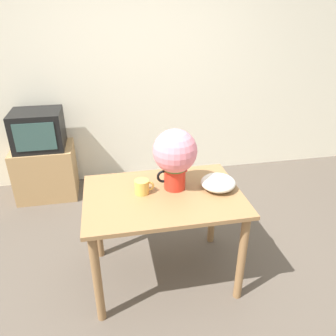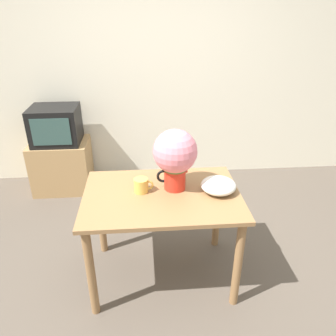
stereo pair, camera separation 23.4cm
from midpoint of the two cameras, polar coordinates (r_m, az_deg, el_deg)
ground_plane at (r=2.68m, az=2.27°, el=-21.14°), size 12.00×12.00×0.00m
wall_back at (r=3.88m, az=-1.00°, el=16.58°), size 8.00×0.05×2.60m
table at (r=2.42m, az=1.74°, el=-7.10°), size 1.13×0.78×0.77m
flower_vase at (r=2.31m, az=4.14°, el=2.06°), size 0.32×0.32×0.46m
coffee_mug at (r=2.36m, az=-1.80°, el=-3.11°), size 0.14×0.10×0.10m
white_bowl at (r=2.40m, az=11.56°, el=-3.08°), size 0.25×0.25×0.10m
tv_stand at (r=3.97m, az=-16.35°, el=0.36°), size 0.64×0.47×0.59m
tv_set at (r=3.78m, az=-17.33°, el=7.10°), size 0.51×0.44×0.40m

